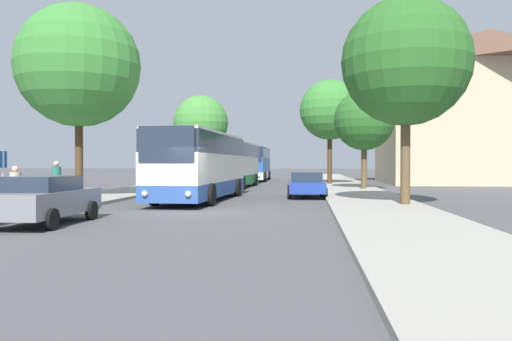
% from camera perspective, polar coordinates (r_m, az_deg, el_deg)
% --- Properties ---
extents(ground_plane, '(300.00, 300.00, 0.00)m').
position_cam_1_polar(ground_plane, '(19.53, -6.25, -4.66)').
color(ground_plane, '#4C4C4F').
rests_on(ground_plane, ground).
extents(sidewalk_left, '(4.00, 120.00, 0.15)m').
position_cam_1_polar(sidewalk_left, '(22.08, -24.34, -3.89)').
color(sidewalk_left, '#A39E93').
rests_on(sidewalk_left, ground_plane).
extents(sidewalk_right, '(4.00, 120.00, 0.15)m').
position_cam_1_polar(sidewalk_right, '(19.30, 14.58, -4.52)').
color(sidewalk_right, '#A39E93').
rests_on(sidewalk_right, ground_plane).
extents(building_right_background, '(18.96, 12.55, 14.19)m').
position_cam_1_polar(building_right_background, '(50.75, 25.16, 6.68)').
color(building_right_background, '#C6B28E').
rests_on(building_right_background, ground_plane).
extents(bus_front, '(3.13, 10.95, 3.38)m').
position_cam_1_polar(bus_front, '(25.09, -6.34, 0.69)').
color(bus_front, '#2D519E').
rests_on(bus_front, ground_plane).
extents(bus_middle, '(3.09, 11.17, 3.43)m').
position_cam_1_polar(bus_middle, '(37.86, -2.72, 0.79)').
color(bus_middle, '#238942').
rests_on(bus_middle, ground_plane).
extents(bus_rear, '(2.99, 12.13, 3.48)m').
position_cam_1_polar(bus_rear, '(52.96, -0.11, 0.84)').
color(bus_rear, silver).
rests_on(bus_rear, ground_plane).
extents(parked_car_left_curb, '(2.03, 4.25, 1.48)m').
position_cam_1_polar(parked_car_left_curb, '(16.50, -23.04, -3.02)').
color(parked_car_left_curb, slate).
rests_on(parked_car_left_curb, ground_plane).
extents(parked_car_right_near, '(2.18, 4.35, 1.38)m').
position_cam_1_polar(parked_car_right_near, '(27.25, 5.77, -1.56)').
color(parked_car_right_near, '#233D9E').
rests_on(parked_car_right_near, ground_plane).
extents(bus_stop_sign, '(0.08, 0.45, 2.20)m').
position_cam_1_polar(bus_stop_sign, '(20.04, -26.94, -0.23)').
color(bus_stop_sign, gray).
rests_on(bus_stop_sign, sidewalk_left).
extents(pedestrian_waiting_near, '(0.36, 0.36, 1.63)m').
position_cam_1_polar(pedestrian_waiting_near, '(18.61, -25.79, -2.02)').
color(pedestrian_waiting_near, '#23232D').
rests_on(pedestrian_waiting_near, sidewalk_left).
extents(pedestrian_waiting_far, '(0.36, 0.36, 1.82)m').
position_cam_1_polar(pedestrian_waiting_far, '(22.33, -21.84, -1.27)').
color(pedestrian_waiting_far, '#23232D').
rests_on(pedestrian_waiting_far, sidewalk_left).
extents(tree_left_near, '(6.26, 6.26, 9.84)m').
position_cam_1_polar(tree_left_near, '(27.62, -19.61, 11.19)').
color(tree_left_near, '#47331E').
rests_on(tree_left_near, sidewalk_left).
extents(tree_left_far, '(6.13, 6.13, 9.28)m').
position_cam_1_polar(tree_left_far, '(56.37, -6.32, 5.41)').
color(tree_left_far, brown).
rests_on(tree_left_far, sidewalk_left).
extents(tree_right_near, '(5.06, 5.06, 8.74)m').
position_cam_1_polar(tree_right_near, '(42.62, 8.44, 6.86)').
color(tree_right_near, '#47331E').
rests_on(tree_right_near, sidewalk_right).
extents(tree_right_mid, '(4.09, 4.09, 6.68)m').
position_cam_1_polar(tree_right_mid, '(34.78, 12.26, 5.60)').
color(tree_right_mid, brown).
rests_on(tree_right_mid, sidewalk_right).
extents(tree_right_far, '(5.38, 5.38, 8.66)m').
position_cam_1_polar(tree_right_far, '(22.27, 16.74, 11.78)').
color(tree_right_far, brown).
rests_on(tree_right_far, sidewalk_right).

